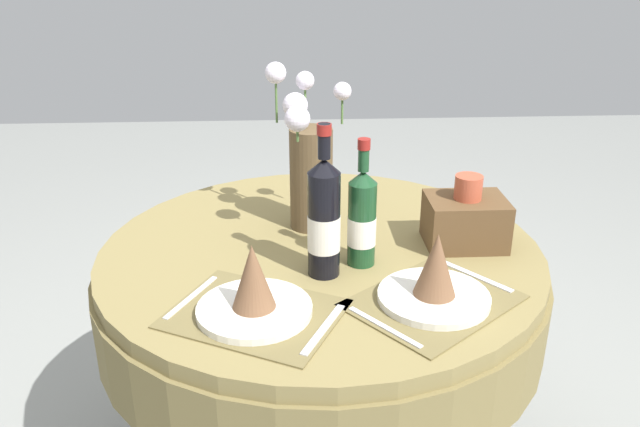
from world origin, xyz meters
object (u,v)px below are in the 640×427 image
wine_bottle_left (362,218)px  place_setting_right (435,283)px  place_setting_left (254,295)px  wine_bottle_right (325,218)px  flower_vase (309,163)px  dining_table (321,297)px  woven_basket_side_right (465,219)px

wine_bottle_left → place_setting_right: bearing=-54.2°
place_setting_left → wine_bottle_left: 0.33m
place_setting_right → wine_bottle_right: 0.28m
place_setting_right → wine_bottle_left: 0.24m
place_setting_left → flower_vase: bearing=73.6°
dining_table → woven_basket_side_right: woven_basket_side_right is taller
dining_table → place_setting_right: (0.23, -0.28, 0.19)m
flower_vase → wine_bottle_left: bearing=-62.6°
place_setting_left → flower_vase: size_ratio=0.98×
dining_table → flower_vase: flower_vase is taller
place_setting_right → dining_table: bearing=129.2°
flower_vase → woven_basket_side_right: 0.42m
wine_bottle_right → flower_vase: bearing=95.5°
place_setting_right → wine_bottle_left: (-0.14, 0.19, 0.07)m
place_setting_left → flower_vase: flower_vase is taller
place_setting_right → wine_bottle_left: size_ratio=1.39×
dining_table → place_setting_left: size_ratio=2.69×
flower_vase → wine_bottle_right: bearing=-84.5°
dining_table → wine_bottle_right: (0.00, -0.14, 0.29)m
place_setting_right → wine_bottle_right: bearing=148.0°
wine_bottle_right → woven_basket_side_right: 0.39m
wine_bottle_right → woven_basket_side_right: (0.36, 0.14, -0.07)m
dining_table → flower_vase: bearing=100.2°
dining_table → woven_basket_side_right: size_ratio=5.77×
wine_bottle_left → wine_bottle_right: (-0.09, -0.05, 0.02)m
wine_bottle_left → woven_basket_side_right: bearing=18.9°
place_setting_left → woven_basket_side_right: bearing=31.0°
flower_vase → wine_bottle_left: size_ratio=1.39×
woven_basket_side_right → wine_bottle_right: bearing=-158.8°
place_setting_left → wine_bottle_right: wine_bottle_right is taller
place_setting_right → woven_basket_side_right: woven_basket_side_right is taller
dining_table → place_setting_left: bearing=-116.5°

